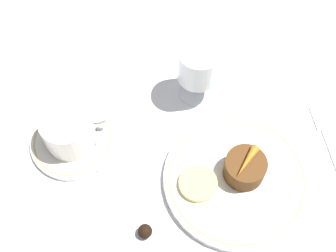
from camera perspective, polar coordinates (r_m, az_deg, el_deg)
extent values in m
plane|color=white|center=(0.81, 6.31, -3.44)|extent=(3.00, 3.00, 0.00)
cylinder|color=white|center=(0.79, 8.28, -6.48)|extent=(0.24, 0.24, 0.01)
torus|color=tan|center=(0.78, 8.34, -6.32)|extent=(0.23, 0.23, 0.00)
cylinder|color=white|center=(0.83, -11.48, -1.83)|extent=(0.15, 0.15, 0.01)
torus|color=tan|center=(0.82, -11.53, -1.71)|extent=(0.14, 0.14, 0.00)
cylinder|color=white|center=(0.79, -12.08, -0.48)|extent=(0.09, 0.09, 0.07)
cylinder|color=#331E0F|center=(0.79, -12.14, -0.32)|extent=(0.08, 0.08, 0.05)
torus|color=white|center=(0.79, -8.47, 0.72)|extent=(0.04, 0.01, 0.04)
cube|color=silver|center=(0.81, -8.58, -2.45)|extent=(0.03, 0.09, 0.00)
ellipsoid|color=silver|center=(0.83, -8.53, 1.07)|extent=(0.02, 0.03, 0.00)
cylinder|color=silver|center=(0.87, 3.44, 4.24)|extent=(0.06, 0.06, 0.01)
cylinder|color=silver|center=(0.84, 3.54, 5.22)|extent=(0.01, 0.01, 0.05)
cylinder|color=silver|center=(0.80, 3.76, 7.52)|extent=(0.07, 0.07, 0.07)
cylinder|color=#5B0F1E|center=(0.81, 3.71, 6.97)|extent=(0.06, 0.06, 0.04)
cube|color=silver|center=(0.85, 19.75, -4.13)|extent=(0.03, 0.12, 0.01)
cube|color=silver|center=(0.88, 17.95, 0.97)|extent=(0.03, 0.05, 0.01)
cylinder|color=#563314|center=(0.77, 9.34, -5.08)|extent=(0.07, 0.07, 0.04)
cone|color=orange|center=(0.74, 9.64, -4.23)|extent=(0.05, 0.05, 0.01)
cylinder|color=#EFE075|center=(0.76, 3.67, -7.02)|extent=(0.06, 0.06, 0.01)
sphere|color=black|center=(0.75, -2.83, -12.70)|extent=(0.02, 0.02, 0.02)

